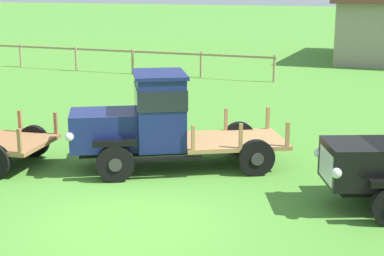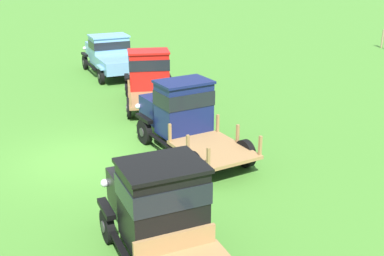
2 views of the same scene
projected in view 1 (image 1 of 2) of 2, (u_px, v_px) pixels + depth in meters
The scene contains 3 objects.
ground_plane at pixel (129, 219), 11.17m from camera, with size 240.00×240.00×0.00m, color #47842D.
paddock_fence at pixel (105, 54), 29.86m from camera, with size 17.66×0.44×1.25m.
vintage_truck_midrow_center at pixel (154, 121), 14.05m from camera, with size 5.36×4.02×2.34m.
Camera 1 is at (4.91, -9.30, 4.33)m, focal length 55.00 mm.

